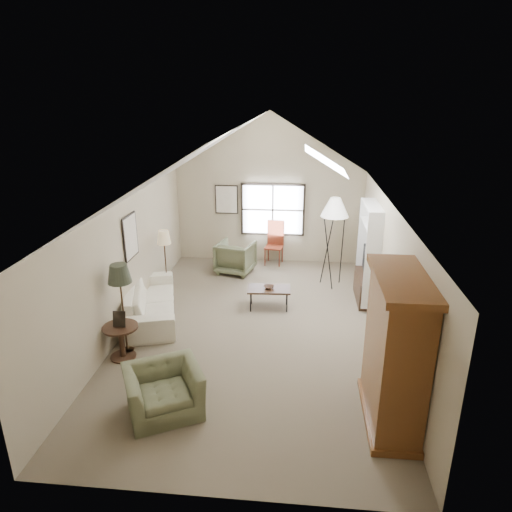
# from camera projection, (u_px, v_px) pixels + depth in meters

# --- Properties ---
(room_shell) EXTENTS (5.01, 8.01, 4.00)m
(room_shell) POSITION_uv_depth(u_px,v_px,m) (254.00, 166.00, 7.93)
(room_shell) COLOR #736852
(room_shell) RESTS_ON ground
(window) EXTENTS (1.72, 0.08, 1.42)m
(window) POSITION_uv_depth(u_px,v_px,m) (273.00, 210.00, 12.22)
(window) COLOR black
(window) RESTS_ON room_shell
(skylight) EXTENTS (0.80, 1.20, 0.52)m
(skylight) POSITION_uv_depth(u_px,v_px,m) (327.00, 159.00, 8.65)
(skylight) COLOR white
(skylight) RESTS_ON room_shell
(wall_art) EXTENTS (1.97, 3.71, 0.88)m
(wall_art) POSITION_uv_depth(u_px,v_px,m) (181.00, 217.00, 10.42)
(wall_art) COLOR black
(wall_art) RESTS_ON room_shell
(armoire) EXTENTS (0.60, 1.50, 2.20)m
(armoire) POSITION_uv_depth(u_px,v_px,m) (395.00, 351.00, 6.20)
(armoire) COLOR brown
(armoire) RESTS_ON ground
(tv_alcove) EXTENTS (0.32, 1.30, 2.10)m
(tv_alcove) POSITION_uv_depth(u_px,v_px,m) (368.00, 252.00, 9.91)
(tv_alcove) COLOR white
(tv_alcove) RESTS_ON ground
(media_console) EXTENTS (0.34, 1.18, 0.60)m
(media_console) POSITION_uv_depth(u_px,v_px,m) (364.00, 288.00, 10.20)
(media_console) COLOR #382316
(media_console) RESTS_ON ground
(tv_panel) EXTENTS (0.05, 0.90, 0.55)m
(tv_panel) POSITION_uv_depth(u_px,v_px,m) (367.00, 262.00, 9.99)
(tv_panel) COLOR black
(tv_panel) RESTS_ON media_console
(sofa) EXTENTS (1.62, 2.63, 0.72)m
(sofa) POSITION_uv_depth(u_px,v_px,m) (150.00, 300.00, 9.45)
(sofa) COLOR silver
(sofa) RESTS_ON ground
(armchair_near) EXTENTS (1.37, 1.31, 0.69)m
(armchair_near) POSITION_uv_depth(u_px,v_px,m) (164.00, 391.00, 6.60)
(armchair_near) COLOR #636547
(armchair_near) RESTS_ON ground
(armchair_far) EXTENTS (1.06, 1.08, 0.82)m
(armchair_far) POSITION_uv_depth(u_px,v_px,m) (236.00, 257.00, 11.76)
(armchair_far) COLOR #5A5E42
(armchair_far) RESTS_ON ground
(coffee_table) EXTENTS (0.94, 0.56, 0.47)m
(coffee_table) POSITION_uv_depth(u_px,v_px,m) (269.00, 298.00, 9.83)
(coffee_table) COLOR #352315
(coffee_table) RESTS_ON ground
(bowl) EXTENTS (0.23, 0.23, 0.05)m
(bowl) POSITION_uv_depth(u_px,v_px,m) (269.00, 287.00, 9.74)
(bowl) COLOR #372416
(bowl) RESTS_ON coffee_table
(side_table) EXTENTS (0.77, 0.77, 0.62)m
(side_table) POSITION_uv_depth(u_px,v_px,m) (122.00, 342.00, 7.97)
(side_table) COLOR #3A2317
(side_table) RESTS_ON ground
(side_chair) EXTENTS (0.52, 0.52, 1.17)m
(side_chair) POSITION_uv_depth(u_px,v_px,m) (274.00, 243.00, 12.27)
(side_chair) COLOR maroon
(side_chair) RESTS_ON ground
(tripod_lamp) EXTENTS (0.69, 0.69, 2.20)m
(tripod_lamp) POSITION_uv_depth(u_px,v_px,m) (333.00, 242.00, 10.71)
(tripod_lamp) COLOR silver
(tripod_lamp) RESTS_ON ground
(dark_lamp) EXTENTS (0.51, 0.51, 1.71)m
(dark_lamp) POSITION_uv_depth(u_px,v_px,m) (123.00, 308.00, 7.97)
(dark_lamp) COLOR black
(dark_lamp) RESTS_ON ground
(tan_lamp) EXTENTS (0.38, 0.38, 1.54)m
(tan_lamp) POSITION_uv_depth(u_px,v_px,m) (166.00, 261.00, 10.43)
(tan_lamp) COLOR tan
(tan_lamp) RESTS_ON ground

